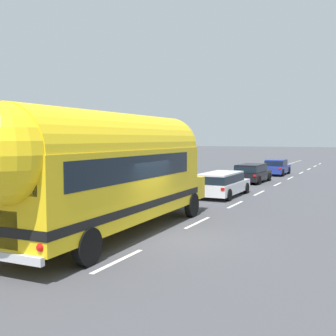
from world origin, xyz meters
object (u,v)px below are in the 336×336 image
painted_bus (106,168)px  car_second (252,172)px  car_third (276,167)px  car_lead (222,182)px

painted_bus → car_second: bearing=90.7°
painted_bus → car_third: size_ratio=2.66×
car_lead → car_third: (-0.19, 15.51, -0.06)m
painted_bus → car_third: bearing=90.0°
car_lead → car_second: bearing=93.1°
painted_bus → car_lead: size_ratio=2.47×
car_second → car_third: (0.25, 7.41, -0.05)m
painted_bus → car_second: painted_bus is taller
car_second → car_third: 7.42m
painted_bus → car_lead: bearing=88.9°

